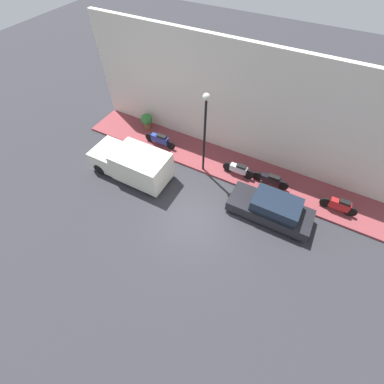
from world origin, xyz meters
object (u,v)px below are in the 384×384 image
at_px(scooter_silver, 239,169).
at_px(motorcycle_black, 271,179).
at_px(parked_car, 271,208).
at_px(potted_plant, 147,120).
at_px(delivery_van, 132,163).
at_px(motorcycle_red, 340,205).
at_px(motorcycle_blue, 160,139).
at_px(streetlamp, 205,124).

xyz_separation_m(scooter_silver, motorcycle_black, (0.15, -1.81, -0.03)).
relative_size(scooter_silver, motorcycle_black, 0.91).
height_order(parked_car, potted_plant, parked_car).
xyz_separation_m(parked_car, delivery_van, (-0.87, 7.72, 0.26)).
bearing_deg(motorcycle_black, scooter_silver, 94.78).
bearing_deg(motorcycle_red, motorcycle_black, 88.40).
relative_size(motorcycle_red, potted_plant, 1.70).
relative_size(scooter_silver, potted_plant, 1.74).
bearing_deg(motorcycle_blue, streetlamp, -100.19).
distance_m(delivery_van, motorcycle_blue, 2.76).
xyz_separation_m(parked_car, motorcycle_red, (1.84, -2.94, -0.07)).
bearing_deg(potted_plant, streetlamp, -108.40).
relative_size(motorcycle_blue, potted_plant, 2.03).
xyz_separation_m(delivery_van, motorcycle_red, (2.71, -10.66, -0.33)).
height_order(parked_car, streetlamp, streetlamp).
height_order(motorcycle_blue, potted_plant, potted_plant).
bearing_deg(motorcycle_red, parked_car, 122.00).
distance_m(delivery_van, motorcycle_black, 7.65).
xyz_separation_m(parked_car, motorcycle_blue, (1.87, 7.66, -0.08)).
height_order(parked_car, motorcycle_red, parked_car).
relative_size(delivery_van, motorcycle_red, 2.52).
distance_m(parked_car, scooter_silver, 3.01).
bearing_deg(potted_plant, motorcycle_red, -95.10).
bearing_deg(parked_car, motorcycle_blue, 76.28).
relative_size(motorcycle_blue, streetlamp, 0.45).
bearing_deg(motorcycle_blue, delivery_van, 178.80).
relative_size(motorcycle_red, streetlamp, 0.37).
distance_m(delivery_van, potted_plant, 4.15).
xyz_separation_m(motorcycle_blue, motorcycle_red, (-0.03, -10.60, 0.01)).
bearing_deg(streetlamp, motorcycle_blue, 79.81).
height_order(delivery_van, streetlamp, streetlamp).
bearing_deg(motorcycle_black, motorcycle_blue, 90.54).
xyz_separation_m(parked_car, potted_plant, (2.94, 9.35, 0.09)).
bearing_deg(streetlamp, potted_plant, 71.60).
height_order(motorcycle_red, potted_plant, potted_plant).
bearing_deg(delivery_van, scooter_silver, -63.37).
relative_size(parked_car, potted_plant, 3.86).
bearing_deg(scooter_silver, parked_car, -126.47).
height_order(motorcycle_blue, motorcycle_black, motorcycle_blue).
bearing_deg(motorcycle_blue, parked_car, -103.72).
bearing_deg(motorcycle_black, streetlamp, 99.91).
bearing_deg(potted_plant, motorcycle_blue, -122.17).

